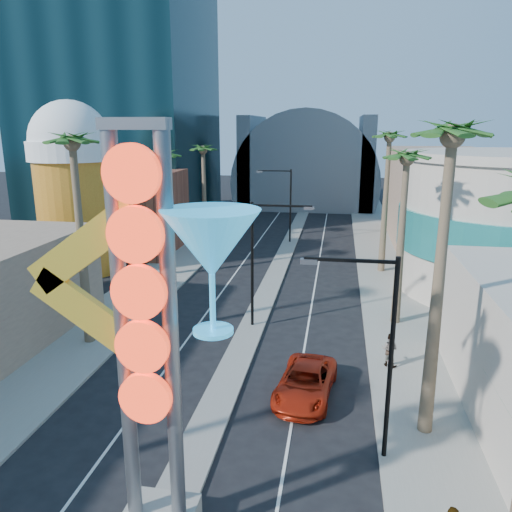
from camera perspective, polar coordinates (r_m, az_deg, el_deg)
The scene contains 20 objects.
sidewalk_west at distance 48.07m, azimuth -8.54°, elevation -0.39°, with size 5.00×100.00×0.15m, color gray.
sidewalk_east at distance 46.01m, azimuth 14.61°, elevation -1.39°, with size 5.00×100.00×0.15m, color gray.
median at distance 48.96m, azimuth 3.19°, elevation 0.03°, with size 1.60×84.00×0.15m, color gray.
hotel_tower at distance 68.06m, azimuth -15.66°, elevation 24.77°, with size 20.00×20.00×50.00m, color black.
brick_filler_west at distance 52.30m, azimuth -14.51°, elevation 4.91°, with size 10.00×10.00×8.00m, color brown.
filler_east at distance 58.62m, azimuth 20.24°, elevation 6.47°, with size 10.00×20.00×10.00m, color #8F715C.
beer_mug at distance 45.16m, azimuth -20.09°, elevation 7.97°, with size 7.00×7.00×14.50m.
canopy at distance 81.69m, azimuth 5.91°, elevation 8.83°, with size 22.00×16.00×22.00m.
neon_sign at distance 13.77m, azimuth -9.39°, elevation -7.01°, with size 6.53×2.60×12.55m.
streetlight_0 at distance 30.41m, azimuth 0.58°, elevation 0.37°, with size 3.79×0.25×8.00m.
streetlight_1 at distance 53.95m, azimuth 3.39°, elevation 6.58°, with size 3.79×0.25×8.00m.
streetlight_2 at distance 18.77m, azimuth 13.83°, elevation -9.42°, with size 3.45×0.25×8.00m.
palm_1 at distance 28.85m, azimuth -20.16°, elevation 10.70°, with size 2.40×2.40×12.70m.
palm_2 at distance 41.69m, azimuth -10.49°, elevation 10.39°, with size 2.40×2.40×11.20m.
palm_3 at distance 53.12m, azimuth -6.06°, elevation 11.39°, with size 2.40×2.40×11.20m.
palm_5 at distance 19.56m, azimuth 21.35°, elevation 10.49°, with size 2.40×2.40×13.20m.
palm_6 at distance 31.47m, azimuth 16.81°, elevation 9.57°, with size 2.40×2.40×11.70m.
palm_7 at distance 43.34m, azimuth 14.97°, elevation 12.08°, with size 2.40×2.40×12.70m.
red_pickup at distance 24.17m, azimuth 5.67°, elevation -14.19°, with size 2.43×5.27×1.47m, color #B7240E.
pedestrian_b at distance 27.39m, azimuth 15.03°, elevation -10.30°, with size 0.87×0.68×1.80m, color gray.
Camera 1 is at (5.09, -9.13, 12.32)m, focal length 35.00 mm.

